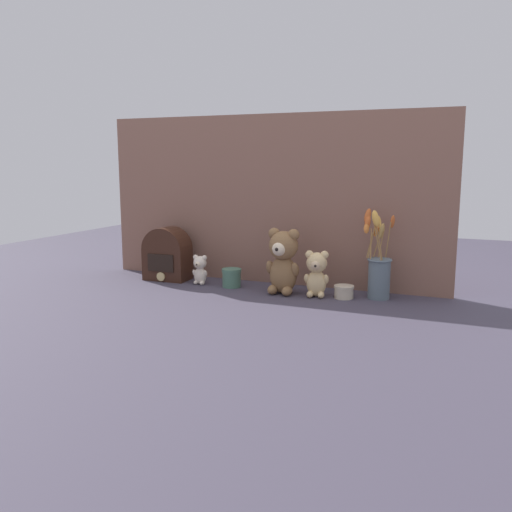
% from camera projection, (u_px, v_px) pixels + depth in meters
% --- Properties ---
extents(ground_plane, '(4.00, 4.00, 0.00)m').
position_uv_depth(ground_plane, '(254.00, 290.00, 2.25)').
color(ground_plane, '#3D3847').
extents(backdrop_wall, '(1.55, 0.02, 0.73)m').
position_uv_depth(backdrop_wall, '(269.00, 200.00, 2.35)').
color(backdrop_wall, '#845B4C').
rests_on(backdrop_wall, ground).
extents(teddy_bear_large, '(0.14, 0.13, 0.27)m').
position_uv_depth(teddy_bear_large, '(283.00, 260.00, 2.17)').
color(teddy_bear_large, olive).
rests_on(teddy_bear_large, ground).
extents(teddy_bear_medium, '(0.10, 0.09, 0.18)m').
position_uv_depth(teddy_bear_medium, '(316.00, 273.00, 2.13)').
color(teddy_bear_medium, '#DBBC84').
rests_on(teddy_bear_medium, ground).
extents(teddy_bear_small, '(0.07, 0.07, 0.13)m').
position_uv_depth(teddy_bear_small, '(200.00, 269.00, 2.35)').
color(teddy_bear_small, beige).
rests_on(teddy_bear_small, ground).
extents(flower_vase, '(0.13, 0.13, 0.35)m').
position_uv_depth(flower_vase, '(378.00, 270.00, 2.10)').
color(flower_vase, slate).
rests_on(flower_vase, ground).
extents(vintage_radio, '(0.20, 0.13, 0.24)m').
position_uv_depth(vintage_radio, '(167.00, 255.00, 2.44)').
color(vintage_radio, '#381E14').
rests_on(vintage_radio, ground).
extents(decorative_tin_tall, '(0.08, 0.08, 0.08)m').
position_uv_depth(decorative_tin_tall, '(232.00, 278.00, 2.31)').
color(decorative_tin_tall, '#47705B').
rests_on(decorative_tin_tall, ground).
extents(decorative_tin_short, '(0.08, 0.08, 0.05)m').
position_uv_depth(decorative_tin_short, '(344.00, 292.00, 2.11)').
color(decorative_tin_short, beige).
rests_on(decorative_tin_short, ground).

